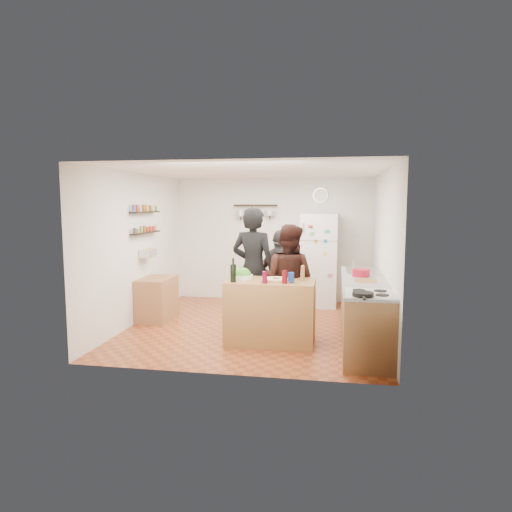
% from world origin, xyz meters
% --- Properties ---
extents(room_shell, '(4.20, 4.20, 4.20)m').
position_xyz_m(room_shell, '(0.00, 0.39, 1.25)').
color(room_shell, brown).
rests_on(room_shell, ground).
extents(prep_island, '(1.25, 0.72, 0.91)m').
position_xyz_m(prep_island, '(0.37, -0.78, 0.46)').
color(prep_island, olive).
rests_on(prep_island, floor).
extents(pizza_board, '(0.42, 0.34, 0.02)m').
position_xyz_m(pizza_board, '(0.45, -0.80, 0.92)').
color(pizza_board, brown).
rests_on(pizza_board, prep_island).
extents(pizza, '(0.34, 0.34, 0.02)m').
position_xyz_m(pizza, '(0.45, -0.80, 0.94)').
color(pizza, beige).
rests_on(pizza, pizza_board).
extents(salad_bowl, '(0.30, 0.30, 0.06)m').
position_xyz_m(salad_bowl, '(-0.05, -0.73, 0.94)').
color(salad_bowl, silver).
rests_on(salad_bowl, prep_island).
extents(wine_bottle, '(0.08, 0.08, 0.25)m').
position_xyz_m(wine_bottle, '(-0.13, -1.00, 1.03)').
color(wine_bottle, black).
rests_on(wine_bottle, prep_island).
extents(wine_glass_near, '(0.07, 0.07, 0.17)m').
position_xyz_m(wine_glass_near, '(0.32, -1.02, 0.99)').
color(wine_glass_near, '#580721').
rests_on(wine_glass_near, prep_island).
extents(wine_glass_far, '(0.08, 0.08, 0.18)m').
position_xyz_m(wine_glass_far, '(0.59, -0.98, 1.00)').
color(wine_glass_far, '#5C070E').
rests_on(wine_glass_far, prep_island).
extents(pepper_mill, '(0.06, 0.06, 0.18)m').
position_xyz_m(pepper_mill, '(0.82, -0.73, 1.00)').
color(pepper_mill, olive).
rests_on(pepper_mill, prep_island).
extents(salt_canister, '(0.09, 0.09, 0.14)m').
position_xyz_m(salt_canister, '(0.67, -0.90, 0.98)').
color(salt_canister, navy).
rests_on(salt_canister, prep_island).
extents(person_left, '(0.80, 0.61, 1.95)m').
position_xyz_m(person_left, '(0.01, -0.20, 0.98)').
color(person_left, black).
rests_on(person_left, floor).
extents(person_center, '(0.99, 0.89, 1.69)m').
position_xyz_m(person_center, '(0.57, -0.33, 0.85)').
color(person_center, black).
rests_on(person_center, floor).
extents(person_back, '(0.97, 0.87, 1.58)m').
position_xyz_m(person_back, '(0.39, 0.20, 0.79)').
color(person_back, '#2A2725').
rests_on(person_back, floor).
extents(counter_run, '(0.63, 2.63, 0.90)m').
position_xyz_m(counter_run, '(1.70, -0.55, 0.45)').
color(counter_run, '#9E7042').
rests_on(counter_run, floor).
extents(stove_top, '(0.60, 0.62, 0.02)m').
position_xyz_m(stove_top, '(1.70, -1.50, 0.91)').
color(stove_top, white).
rests_on(stove_top, counter_run).
extents(skillet, '(0.25, 0.25, 0.05)m').
position_xyz_m(skillet, '(1.60, -1.73, 0.94)').
color(skillet, black).
rests_on(skillet, stove_top).
extents(sink, '(0.50, 0.80, 0.03)m').
position_xyz_m(sink, '(1.70, 0.30, 0.92)').
color(sink, silver).
rests_on(sink, counter_run).
extents(cutting_board, '(0.30, 0.40, 0.02)m').
position_xyz_m(cutting_board, '(1.70, -0.63, 0.91)').
color(cutting_board, olive).
rests_on(cutting_board, counter_run).
extents(red_bowl, '(0.26, 0.26, 0.11)m').
position_xyz_m(red_bowl, '(1.65, -0.25, 0.97)').
color(red_bowl, maroon).
rests_on(red_bowl, counter_run).
extents(fridge, '(0.70, 0.68, 1.80)m').
position_xyz_m(fridge, '(0.95, 1.75, 0.90)').
color(fridge, white).
rests_on(fridge, floor).
extents(wall_clock, '(0.30, 0.03, 0.30)m').
position_xyz_m(wall_clock, '(0.95, 2.08, 2.15)').
color(wall_clock, silver).
rests_on(wall_clock, back_wall).
extents(spice_shelf_lower, '(0.12, 1.00, 0.02)m').
position_xyz_m(spice_shelf_lower, '(-1.93, 0.20, 1.50)').
color(spice_shelf_lower, black).
rests_on(spice_shelf_lower, left_wall).
extents(spice_shelf_upper, '(0.12, 1.00, 0.02)m').
position_xyz_m(spice_shelf_upper, '(-1.93, 0.20, 1.85)').
color(spice_shelf_upper, black).
rests_on(spice_shelf_upper, left_wall).
extents(produce_basket, '(0.18, 0.35, 0.14)m').
position_xyz_m(produce_basket, '(-1.90, 0.20, 1.15)').
color(produce_basket, silver).
rests_on(produce_basket, left_wall).
extents(side_table, '(0.50, 0.80, 0.73)m').
position_xyz_m(side_table, '(-1.74, 0.16, 0.36)').
color(side_table, '#A56B45').
rests_on(side_table, floor).
extents(pot_rack, '(0.90, 0.04, 0.04)m').
position_xyz_m(pot_rack, '(-0.35, 2.00, 1.95)').
color(pot_rack, black).
rests_on(pot_rack, back_wall).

